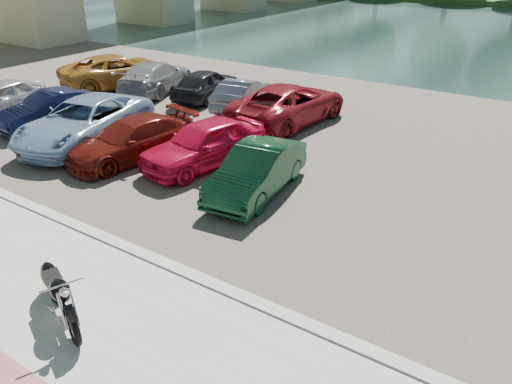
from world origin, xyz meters
TOP-DOWN VIEW (x-y plane):
  - ground at (0.00, 0.00)m, footprint 200.00×200.00m
  - promenade at (0.00, -1.00)m, footprint 60.00×6.00m
  - kerb at (0.00, 2.00)m, footprint 60.00×0.30m
  - parking_lot at (0.00, 11.00)m, footprint 60.00×18.00m
  - river at (0.00, 40.00)m, footprint 120.00×40.00m
  - motorcycle at (-1.35, -0.24)m, footprint 2.21×1.14m
  - car_1 at (-10.89, 6.56)m, footprint 1.86×4.14m
  - car_2 at (-8.32, 6.12)m, footprint 3.59×5.92m
  - car_3 at (-5.87, 6.00)m, footprint 2.65×4.74m
  - car_4 at (-3.57, 6.87)m, footprint 2.55×4.55m
  - car_5 at (-1.11, 6.15)m, footprint 1.91×4.20m
  - car_6 at (-13.34, 12.26)m, footprint 4.20×6.06m
  - car_7 at (-11.12, 12.54)m, footprint 3.33×5.27m
  - car_8 at (-8.36, 12.89)m, footprint 2.09×4.14m
  - car_9 at (-6.13, 12.56)m, footprint 2.09×4.01m
  - car_10 at (-3.50, 12.01)m, footprint 2.93×5.69m

SIDE VIEW (x-z plane):
  - ground at x=0.00m, z-range 0.00..0.00m
  - river at x=0.00m, z-range 0.00..0.00m
  - parking_lot at x=0.00m, z-range 0.00..0.04m
  - promenade at x=0.00m, z-range 0.00..0.10m
  - kerb at x=0.00m, z-range 0.00..0.14m
  - motorcycle at x=-1.35m, z-range 0.04..1.09m
  - car_9 at x=-6.13m, z-range 0.04..1.30m
  - car_3 at x=-5.87m, z-range 0.04..1.34m
  - car_1 at x=-10.89m, z-range 0.04..1.36m
  - car_5 at x=-1.11m, z-range 0.04..1.38m
  - car_8 at x=-8.36m, z-range 0.04..1.39m
  - car_7 at x=-11.12m, z-range 0.04..1.46m
  - car_4 at x=-3.57m, z-range 0.04..1.50m
  - car_10 at x=-3.50m, z-range 0.04..1.57m
  - car_2 at x=-8.32m, z-range 0.04..1.58m
  - car_6 at x=-13.34m, z-range 0.04..1.58m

